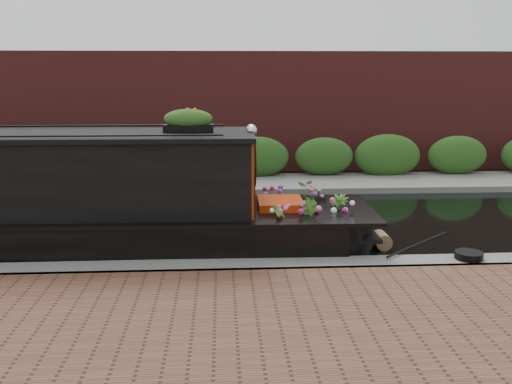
{
  "coord_description": "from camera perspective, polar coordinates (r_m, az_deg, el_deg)",
  "views": [
    {
      "loc": [
        1.24,
        -12.36,
        3.46
      ],
      "look_at": [
        1.94,
        -0.6,
        0.89
      ],
      "focal_mm": 40.0,
      "sensor_mm": 36.0,
      "label": 1
    }
  ],
  "objects": [
    {
      "name": "ground",
      "position": [
        12.89,
        -8.82,
        -3.39
      ],
      "size": [
        80.0,
        80.0,
        0.0
      ],
      "primitive_type": "plane",
      "color": "black",
      "rests_on": "ground"
    },
    {
      "name": "narrowboat",
      "position": [
        11.47,
        -22.72,
        -1.62
      ],
      "size": [
        12.72,
        2.45,
        2.96
      ],
      "rotation": [
        0.0,
        0.0,
        -0.02
      ],
      "color": "black",
      "rests_on": "ground"
    },
    {
      "name": "far_brick_wall",
      "position": [
        19.9,
        -6.95,
        2.22
      ],
      "size": [
        40.0,
        1.0,
        8.0
      ],
      "primitive_type": "cube",
      "color": "maroon",
      "rests_on": "ground"
    },
    {
      "name": "rope_fender",
      "position": [
        11.44,
        12.44,
        -4.74
      ],
      "size": [
        0.32,
        0.45,
        0.32
      ],
      "primitive_type": "cylinder",
      "rotation": [
        1.57,
        0.0,
        0.0
      ],
      "color": "brown",
      "rests_on": "ground"
    },
    {
      "name": "coiled_mooring_rope",
      "position": [
        10.49,
        20.51,
        -5.95
      ],
      "size": [
        0.48,
        0.48,
        0.12
      ],
      "primitive_type": "cylinder",
      "color": "black",
      "rests_on": "near_bank_coping"
    },
    {
      "name": "far_bank_path",
      "position": [
        16.96,
        -7.54,
        0.44
      ],
      "size": [
        40.0,
        2.4,
        0.34
      ],
      "primitive_type": "cube",
      "color": "slate",
      "rests_on": "ground"
    },
    {
      "name": "far_hedge",
      "position": [
        17.84,
        -7.34,
        1.04
      ],
      "size": [
        40.0,
        1.1,
        2.8
      ],
      "primitive_type": "cube",
      "color": "#264D19",
      "rests_on": "ground"
    },
    {
      "name": "near_bank_coping",
      "position": [
        9.77,
        -10.59,
        -8.63
      ],
      "size": [
        40.0,
        0.6,
        0.5
      ],
      "primitive_type": "cube",
      "color": "slate",
      "rests_on": "ground"
    }
  ]
}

